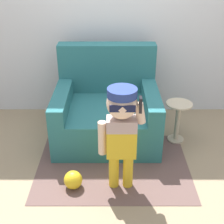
# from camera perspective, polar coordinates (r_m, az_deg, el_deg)

# --- Properties ---
(ground_plane) EXTENTS (10.00, 10.00, 0.00)m
(ground_plane) POSITION_cam_1_polar(r_m,az_deg,el_deg) (3.70, 0.21, -4.56)
(ground_plane) COLOR #998466
(wall_back) EXTENTS (10.00, 0.05, 2.60)m
(wall_back) POSITION_cam_1_polar(r_m,az_deg,el_deg) (3.92, 0.16, 17.80)
(wall_back) COLOR silver
(wall_back) RESTS_ON ground_plane
(armchair) EXTENTS (1.15, 1.05, 1.00)m
(armchair) POSITION_cam_1_polar(r_m,az_deg,el_deg) (3.61, -1.16, 0.53)
(armchair) COLOR #286B70
(armchair) RESTS_ON ground_plane
(person_child) EXTENTS (0.41, 0.30, 0.99)m
(person_child) POSITION_cam_1_polar(r_m,az_deg,el_deg) (2.63, 1.53, -2.30)
(person_child) COLOR gold
(person_child) RESTS_ON ground_plane
(side_table) EXTENTS (0.29, 0.29, 0.48)m
(side_table) POSITION_cam_1_polar(r_m,az_deg,el_deg) (3.58, 11.74, -1.09)
(side_table) COLOR beige
(side_table) RESTS_ON ground_plane
(rug) EXTENTS (1.54, 1.14, 0.01)m
(rug) POSITION_cam_1_polar(r_m,az_deg,el_deg) (3.25, 0.01, -9.71)
(rug) COLOR brown
(rug) RESTS_ON ground_plane
(toy_ball) EXTENTS (0.17, 0.17, 0.17)m
(toy_ball) POSITION_cam_1_polar(r_m,az_deg,el_deg) (2.97, -7.31, -12.23)
(toy_ball) COLOR yellow
(toy_ball) RESTS_ON ground_plane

